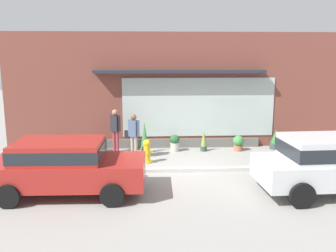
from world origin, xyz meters
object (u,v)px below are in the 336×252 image
potted_plant_window_center (276,140)px  potted_plant_by_entrance (96,143)px  potted_plant_corner_tall (145,138)px  pedestrian_passerby (115,127)px  potted_plant_window_right (175,143)px  fire_hydrant (147,151)px  potted_plant_trailing_edge (204,141)px  potted_plant_window_left (56,145)px  potted_plant_low_front (238,143)px  pedestrian_with_handbag (133,133)px  parked_car_silver (330,162)px  parked_car_red (65,164)px

potted_plant_window_center → potted_plant_by_entrance: size_ratio=1.13×
potted_plant_by_entrance → potted_plant_corner_tall: 1.92m
pedestrian_passerby → potted_plant_window_right: bearing=34.8°
fire_hydrant → potted_plant_window_right: 1.86m
potted_plant_trailing_edge → potted_plant_window_left: potted_plant_trailing_edge is taller
potted_plant_low_front → potted_plant_corner_tall: size_ratio=0.50×
potted_plant_by_entrance → potted_plant_corner_tall: size_ratio=0.59×
potted_plant_window_left → potted_plant_window_center: bearing=0.2°
pedestrian_with_handbag → potted_plant_by_entrance: size_ratio=2.30×
potted_plant_window_center → potted_plant_low_front: size_ratio=1.33×
fire_hydrant → parked_car_silver: bearing=-32.5°
pedestrian_passerby → potted_plant_low_front: bearing=33.9°
potted_plant_by_entrance → potted_plant_corner_tall: (1.91, -0.15, 0.20)m
parked_car_red → potted_plant_by_entrance: bearing=88.7°
parked_car_red → potted_plant_window_right: parked_car_red is taller
parked_car_silver → potted_plant_window_left: size_ratio=8.29×
potted_plant_window_center → potted_plant_corner_tall: size_ratio=0.67×
potted_plant_window_center → potted_plant_low_front: bearing=-173.3°
parked_car_red → potted_plant_low_front: bearing=37.6°
fire_hydrant → potted_plant_corner_tall: (-0.10, 1.31, 0.17)m
pedestrian_passerby → potted_plant_window_center: size_ratio=2.08×
potted_plant_window_right → potted_plant_low_front: bearing=-0.9°
potted_plant_window_right → potted_plant_window_left: size_ratio=1.35×
parked_car_silver → potted_plant_corner_tall: parked_car_silver is taller
potted_plant_low_front → potted_plant_window_left: bearing=178.7°
parked_car_silver → pedestrian_passerby: bearing=140.9°
potted_plant_window_right → potted_plant_corner_tall: 1.23m
pedestrian_passerby → potted_plant_window_right: pedestrian_passerby is taller
potted_plant_window_right → potted_plant_corner_tall: potted_plant_corner_tall is taller
potted_plant_window_left → potted_plant_corner_tall: 3.49m
pedestrian_with_handbag → potted_plant_window_right: 1.92m
potted_plant_low_front → potted_plant_window_left: (-7.19, 0.16, -0.05)m
potted_plant_window_center → potted_plant_window_right: size_ratio=1.23×
parked_car_silver → potted_plant_window_center: size_ratio=5.01×
potted_plant_trailing_edge → potted_plant_corner_tall: (-2.34, -0.17, 0.18)m
potted_plant_corner_tall → pedestrian_passerby: bearing=172.1°
fire_hydrant → parked_car_red: (-2.18, -2.84, 0.43)m
pedestrian_with_handbag → potted_plant_corner_tall: 0.89m
potted_plant_low_front → potted_plant_window_right: bearing=179.1°
potted_plant_window_left → potted_plant_by_entrance: potted_plant_by_entrance is taller
potted_plant_window_right → potted_plant_corner_tall: bearing=-170.8°
potted_plant_window_left → potted_plant_corner_tall: bearing=-5.2°
pedestrian_with_handbag → potted_plant_trailing_edge: (2.73, 0.88, -0.55)m
potted_plant_window_right → potted_plant_by_entrance: (-3.09, -0.04, 0.04)m
potted_plant_window_center → potted_plant_low_front: (-1.57, -0.19, -0.07)m
potted_plant_window_center → potted_plant_corner_tall: (-5.30, -0.34, 0.21)m
parked_car_red → potted_plant_corner_tall: (2.08, 4.15, -0.25)m
potted_plant_by_entrance → potted_plant_window_right: bearing=0.8°
potted_plant_low_front → potted_plant_window_left: potted_plant_low_front is taller
fire_hydrant → potted_plant_by_entrance: size_ratio=1.16×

